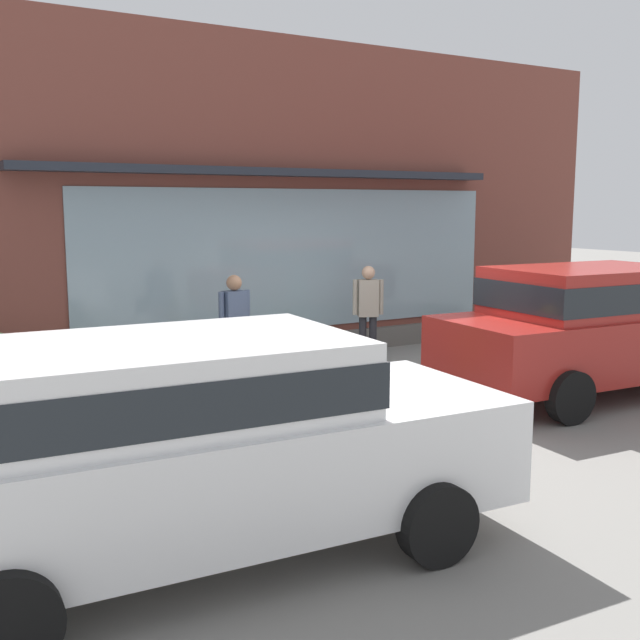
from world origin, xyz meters
TOP-DOWN VIEW (x-y plane):
  - ground_plane at (0.00, 0.00)m, footprint 60.00×60.00m
  - curb_strip at (0.00, -0.20)m, footprint 14.00×0.24m
  - storefront at (0.01, 3.18)m, footprint 14.00×0.81m
  - fire_hydrant at (-0.99, 0.75)m, footprint 0.42×0.39m
  - pedestrian_with_handbag at (-1.45, 1.38)m, footprint 0.65×0.23m
  - pedestrian_passerby at (1.07, 1.83)m, footprint 0.45×0.31m
  - parked_car_white at (-3.74, -3.10)m, footprint 4.65×2.12m
  - parked_car_red at (2.63, -1.29)m, footprint 4.66×2.19m
  - potted_plant_window_left at (-1.15, 2.29)m, footprint 0.24×0.24m
  - potted_plant_low_front at (0.27, 2.58)m, footprint 0.48×0.48m
  - potted_plant_corner_tall at (3.93, 2.20)m, footprint 0.39×0.39m
  - potted_plant_window_right at (-3.16, 2.57)m, footprint 0.44×0.44m

SIDE VIEW (x-z plane):
  - ground_plane at x=0.00m, z-range 0.00..0.00m
  - curb_strip at x=0.00m, z-range 0.00..0.12m
  - potted_plant_low_front at x=0.27m, z-range 0.01..0.64m
  - potted_plant_corner_tall at x=3.93m, z-range 0.05..0.63m
  - potted_plant_window_right at x=-3.16m, z-range 0.00..0.75m
  - fire_hydrant at x=-0.99m, z-range 0.01..0.97m
  - potted_plant_window_left at x=-1.15m, z-range -0.02..1.05m
  - parked_car_white at x=-3.74m, z-range 0.10..1.72m
  - pedestrian_with_handbag at x=-1.45m, z-range 0.12..1.71m
  - pedestrian_passerby at x=1.07m, z-range 0.13..1.71m
  - parked_car_red at x=2.63m, z-range 0.10..1.83m
  - storefront at x=0.01m, z-range -0.06..5.14m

